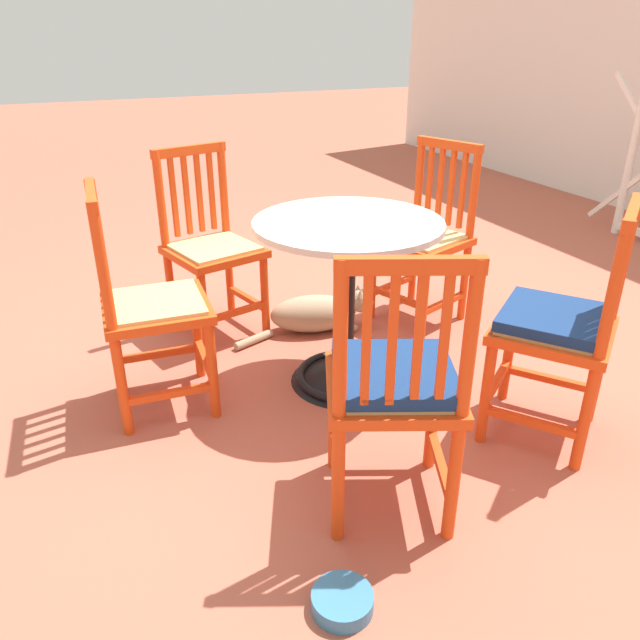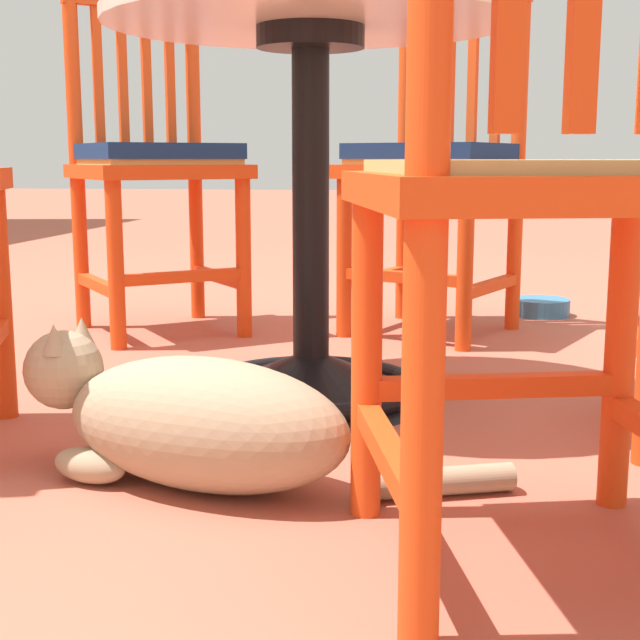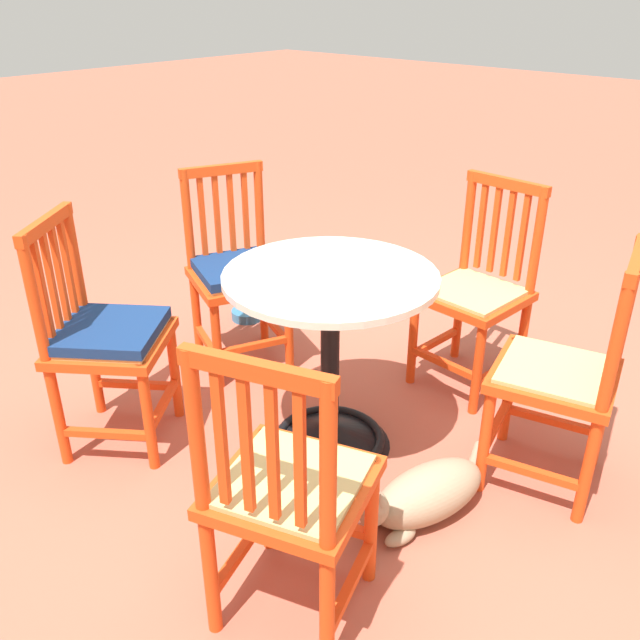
# 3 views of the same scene
# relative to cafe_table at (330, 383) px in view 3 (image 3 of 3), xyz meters

# --- Properties ---
(ground_plane) EXTENTS (24.00, 24.00, 0.00)m
(ground_plane) POSITION_rel_cafe_table_xyz_m (-0.08, 0.07, -0.28)
(ground_plane) COLOR #AD5642
(cafe_table) EXTENTS (0.76, 0.76, 0.73)m
(cafe_table) POSITION_rel_cafe_table_xyz_m (0.00, 0.00, 0.00)
(cafe_table) COLOR black
(cafe_table) RESTS_ON ground_plane
(orange_chair_tucked_in) EXTENTS (0.56, 0.56, 0.91)m
(orange_chair_tucked_in) POSITION_rel_cafe_table_xyz_m (0.65, 0.52, 0.16)
(orange_chair_tucked_in) COLOR #D64214
(orange_chair_tucked_in) RESTS_ON ground_plane
(orange_chair_at_corner) EXTENTS (0.51, 0.51, 0.91)m
(orange_chair_at_corner) POSITION_rel_cafe_table_xyz_m (-0.43, 0.66, 0.15)
(orange_chair_at_corner) COLOR #D64214
(orange_chair_at_corner) RESTS_ON ground_plane
(orange_chair_near_fence) EXTENTS (0.49, 0.49, 0.91)m
(orange_chair_near_fence) POSITION_rel_cafe_table_xyz_m (-0.72, -0.38, 0.15)
(orange_chair_near_fence) COLOR #D64214
(orange_chair_near_fence) RESTS_ON ground_plane
(orange_chair_by_planter) EXTENTS (0.43, 0.43, 0.91)m
(orange_chair_by_planter) POSITION_rel_cafe_table_xyz_m (-0.15, -0.78, 0.15)
(orange_chair_by_planter) COLOR #D64214
(orange_chair_by_planter) RESTS_ON ground_plane
(orange_chair_facing_out) EXTENTS (0.53, 0.53, 0.91)m
(orange_chair_facing_out) POSITION_rel_cafe_table_xyz_m (0.75, -0.22, 0.16)
(orange_chair_facing_out) COLOR #D64214
(orange_chair_facing_out) RESTS_ON ground_plane
(tabby_cat) EXTENTS (0.31, 0.75, 0.23)m
(tabby_cat) POSITION_rel_cafe_table_xyz_m (-0.50, 0.11, -0.19)
(tabby_cat) COLOR #9E896B
(tabby_cat) RESTS_ON ground_plane
(pet_water_bowl) EXTENTS (0.17, 0.17, 0.05)m
(pet_water_bowl) POSITION_rel_cafe_table_xyz_m (1.06, -0.54, -0.26)
(pet_water_bowl) COLOR teal
(pet_water_bowl) RESTS_ON ground_plane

